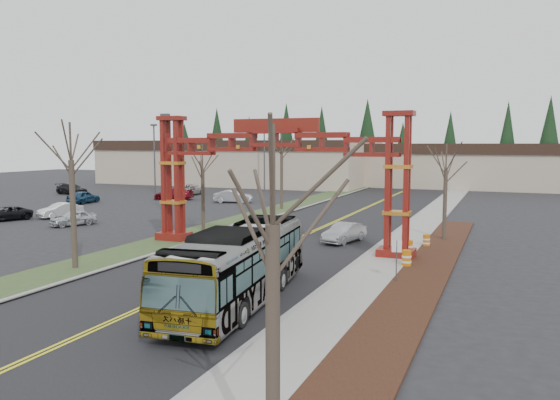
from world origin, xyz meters
The scene contains 35 objects.
ground centered at (0.00, 0.00, 0.00)m, with size 200.00×200.00×0.00m, color black.
road centered at (0.00, 25.00, 0.01)m, with size 12.00×110.00×0.02m, color black.
lane_line_left centered at (-0.12, 25.00, 0.03)m, with size 0.12×100.00×0.01m, color yellow.
lane_line_right centered at (0.12, 25.00, 0.03)m, with size 0.12×100.00×0.01m, color yellow.
curb_right centered at (6.15, 25.00, 0.07)m, with size 0.30×110.00×0.15m, color gray.
sidewalk_right centered at (7.60, 25.00, 0.08)m, with size 2.60×110.00×0.14m, color gray.
landscape_strip centered at (10.20, 10.00, 0.06)m, with size 2.60×50.00×0.12m, color black.
grass_median centered at (-8.00, 25.00, 0.04)m, with size 4.00×110.00×0.08m, color #2F4321.
curb_left centered at (-6.15, 25.00, 0.07)m, with size 0.30×110.00×0.15m, color gray.
gateway_arch centered at (0.00, 18.00, 5.98)m, with size 18.20×1.60×8.90m.
retail_building_west centered at (-30.00, 71.96, 3.76)m, with size 46.00×22.30×7.50m.
retail_building_east centered at (10.00, 79.95, 3.51)m, with size 38.00×20.30×7.00m.
conifer_treeline centered at (0.25, 92.00, 6.49)m, with size 116.10×5.60×13.00m.
transit_bus centered at (3.38, 6.01, 1.67)m, with size 2.81×12.02×3.35m, color #A3A5AA.
silver_sedan centered at (3.57, 22.00, 0.68)m, with size 1.45×4.15×1.37m, color #A5A8AD.
parked_car_near_a centered at (-19.97, 20.75, 0.65)m, with size 1.54×3.84×1.31m, color silver.
parked_car_near_b centered at (-24.94, 24.33, 0.68)m, with size 1.44×4.14×1.36m, color white.
parked_car_near_c centered at (-27.95, 20.68, 0.64)m, with size 2.13×4.62×1.28m, color black.
parked_car_mid_a centered at (-24.33, 42.46, 0.73)m, with size 2.05×5.03×1.46m, color maroon.
parked_car_mid_b centered at (-31.70, 34.81, 0.75)m, with size 1.76×4.38×1.49m, color navy.
parked_car_far_a centered at (-15.85, 42.22, 0.74)m, with size 1.57×4.50×1.48m, color #B0B2B8.
parked_car_far_b centered at (-25.91, 48.12, 0.74)m, with size 2.45×5.32×1.48m, color #BCBCBC.
parked_car_far_c centered at (-41.40, 43.14, 0.73)m, with size 2.06×5.06×1.47m, color black.
bare_tree_median_near centered at (-8.00, 8.23, 6.01)m, with size 3.15×3.15×8.14m.
bare_tree_median_mid centered at (-8.00, 22.14, 4.98)m, with size 2.94×2.94×6.95m.
bare_tree_median_far centered at (-8.00, 38.30, 6.41)m, with size 3.23×3.23×8.59m.
bare_tree_right_near centered at (10.00, -5.49, 5.38)m, with size 2.90×2.90×7.33m.
bare_tree_right_far centered at (10.00, 25.61, 5.04)m, with size 2.88×2.88×6.97m.
light_pole_near centered at (-16.17, 29.09, 5.67)m, with size 0.85×0.43×9.80m.
light_pole_mid centered at (-31.27, 48.30, 5.59)m, with size 0.84×0.42×9.66m.
light_pole_far centered at (-19.20, 58.60, 5.33)m, with size 0.80×0.40×9.22m.
street_sign centered at (9.14, 12.00, 1.56)m, with size 0.49×0.15×2.17m.
barrel_south centered at (9.02, 15.68, 0.50)m, with size 0.54×0.54×1.00m.
barrel_mid centered at (8.62, 18.57, 0.53)m, with size 0.58×0.58×1.07m.
barrel_north centered at (9.22, 22.26, 0.44)m, with size 0.48×0.48×0.89m.
Camera 1 is at (14.10, -14.92, 6.96)m, focal length 35.00 mm.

